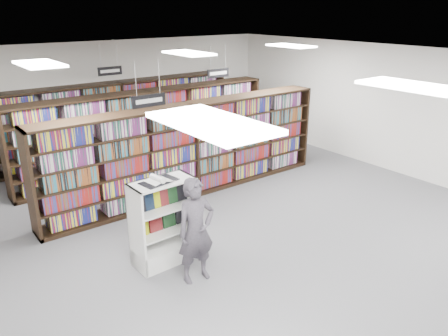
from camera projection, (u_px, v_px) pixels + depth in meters
floor at (248, 224)px, 8.68m from camera, size 12.00×12.00×0.00m
ceiling at (251, 60)px, 7.57m from camera, size 10.00×12.00×0.10m
wall_back at (115, 98)px, 12.60m from camera, size 10.00×0.10×3.20m
wall_right at (401, 111)px, 10.96m from camera, size 0.10×12.00×3.20m
bookshelf_row_near at (191, 150)px, 9.81m from camera, size 7.00×0.60×2.10m
bookshelf_row_mid at (149, 131)px, 11.30m from camera, size 7.00×0.60×2.10m
bookshelf_row_far at (121, 118)px, 12.57m from camera, size 7.00×0.60×2.10m
aisle_sign_left at (149, 100)px, 7.70m from camera, size 0.65×0.02×0.80m
aisle_sign_right at (218, 72)px, 10.89m from camera, size 0.65×0.02×0.80m
aisle_sign_center at (110, 70)px, 11.25m from camera, size 0.65×0.02×0.80m
troffer_front_left at (211, 123)px, 3.64m from camera, size 0.60×1.20×0.04m
troffer_front_center at (410, 86)px, 5.34m from camera, size 0.60×1.20×0.04m
troffer_back_left at (39, 64)px, 7.37m from camera, size 0.60×1.20×0.04m
troffer_back_center at (189, 53)px, 9.07m from camera, size 0.60×1.20×0.04m
troffer_back_right at (291, 46)px, 10.77m from camera, size 0.60×1.20×0.04m
endcap_display at (163, 234)px, 7.31m from camera, size 1.06×0.55×1.47m
open_book at (158, 180)px, 6.89m from camera, size 0.63×0.43×0.13m
shopper at (196, 231)px, 6.67m from camera, size 0.65×0.45×1.70m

